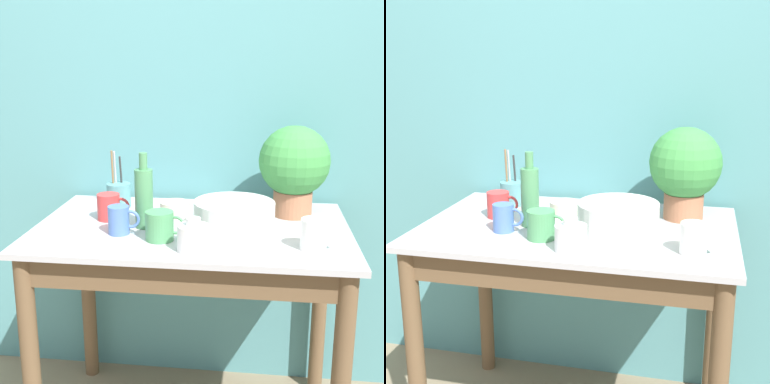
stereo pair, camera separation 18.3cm
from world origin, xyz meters
The scene contains 12 objects.
wall_back centered at (0.00, 0.75, 1.20)m, with size 6.00×0.05×2.40m.
counter_table centered at (0.00, 0.32, 0.64)m, with size 1.08×0.70×0.81m.
potted_plant centered at (0.35, 0.52, 1.00)m, with size 0.26×0.26×0.33m.
bowl_wash_large centered at (0.15, 0.31, 0.86)m, with size 0.27×0.27×0.10m.
bottle_tall centered at (-0.16, 0.31, 0.92)m, with size 0.06×0.06×0.26m.
bottle_short centered at (0.04, 0.10, 0.85)m, with size 0.10×0.10×0.10m.
mug_green centered at (-0.08, 0.19, 0.86)m, with size 0.13×0.09×0.09m.
mug_blue centered at (-0.23, 0.23, 0.86)m, with size 0.11×0.07×0.09m.
mug_white centered at (0.40, 0.16, 0.86)m, with size 0.12×0.08×0.10m.
mug_red centered at (-0.30, 0.38, 0.86)m, with size 0.12×0.08×0.09m.
bowl_small_cream centered at (-0.08, 0.46, 0.84)m, with size 0.11×0.11×0.05m.
utensil_cup centered at (-0.31, 0.55, 0.86)m, with size 0.09×0.09×0.22m.
Camera 1 is at (0.22, -1.41, 1.39)m, focal length 50.00 mm.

